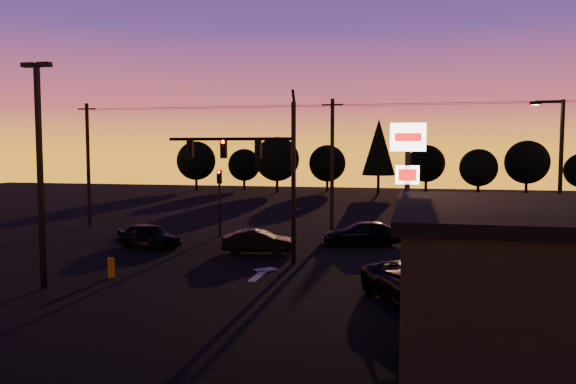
# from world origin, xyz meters

# --- Properties ---
(ground) EXTENTS (120.00, 120.00, 0.00)m
(ground) POSITION_xyz_m (0.00, 0.00, 0.00)
(ground) COLOR black
(ground) RESTS_ON ground
(lane_arrow) EXTENTS (1.20, 3.10, 0.01)m
(lane_arrow) POSITION_xyz_m (0.50, 1.67, 0.01)
(lane_arrow) COLOR beige
(lane_arrow) RESTS_ON ground
(traffic_signal_mast) EXTENTS (6.79, 0.52, 8.58)m
(traffic_signal_mast) POSITION_xyz_m (-0.10, 3.99, 4.94)
(traffic_signal_mast) COLOR black
(traffic_signal_mast) RESTS_ON ground
(secondary_signal) EXTENTS (0.30, 0.31, 4.35)m
(secondary_signal) POSITION_xyz_m (-5.00, 11.49, 2.86)
(secondary_signal) COLOR black
(secondary_signal) RESTS_ON ground
(parking_lot_light) EXTENTS (1.25, 0.30, 9.14)m
(parking_lot_light) POSITION_xyz_m (-7.50, -3.00, 5.27)
(parking_lot_light) COLOR black
(parking_lot_light) RESTS_ON ground
(pylon_sign) EXTENTS (1.50, 0.28, 6.80)m
(pylon_sign) POSITION_xyz_m (7.00, 1.50, 4.91)
(pylon_sign) COLOR black
(pylon_sign) RESTS_ON ground
(streetlight) EXTENTS (1.55, 0.35, 8.00)m
(streetlight) POSITION_xyz_m (13.91, 5.50, 4.42)
(streetlight) COLOR black
(streetlight) RESTS_ON ground
(utility_pole_0) EXTENTS (1.40, 0.26, 9.00)m
(utility_pole_0) POSITION_xyz_m (-16.00, 14.00, 4.59)
(utility_pole_0) COLOR black
(utility_pole_0) RESTS_ON ground
(utility_pole_1) EXTENTS (1.40, 0.26, 9.00)m
(utility_pole_1) POSITION_xyz_m (2.00, 14.00, 4.59)
(utility_pole_1) COLOR black
(utility_pole_1) RESTS_ON ground
(power_wires) EXTENTS (36.00, 1.22, 0.07)m
(power_wires) POSITION_xyz_m (2.00, 14.00, 8.57)
(power_wires) COLOR black
(power_wires) RESTS_ON ground
(bollard) EXTENTS (0.29, 0.29, 0.88)m
(bollard) POSITION_xyz_m (-5.80, -0.67, 0.44)
(bollard) COLOR #CA7300
(bollard) RESTS_ON ground
(tree_0) EXTENTS (5.36, 5.36, 6.74)m
(tree_0) POSITION_xyz_m (-22.00, 50.00, 4.06)
(tree_0) COLOR black
(tree_0) RESTS_ON ground
(tree_1) EXTENTS (4.54, 4.54, 5.71)m
(tree_1) POSITION_xyz_m (-16.00, 53.00, 3.43)
(tree_1) COLOR black
(tree_1) RESTS_ON ground
(tree_2) EXTENTS (5.77, 5.78, 7.26)m
(tree_2) POSITION_xyz_m (-10.00, 48.00, 4.37)
(tree_2) COLOR black
(tree_2) RESTS_ON ground
(tree_3) EXTENTS (4.95, 4.95, 6.22)m
(tree_3) POSITION_xyz_m (-4.00, 52.00, 3.75)
(tree_3) COLOR black
(tree_3) RESTS_ON ground
(tree_4) EXTENTS (4.18, 4.18, 9.50)m
(tree_4) POSITION_xyz_m (3.00, 49.00, 5.93)
(tree_4) COLOR black
(tree_4) RESTS_ON ground
(tree_5) EXTENTS (4.95, 4.95, 6.22)m
(tree_5) POSITION_xyz_m (9.00, 54.00, 3.75)
(tree_5) COLOR black
(tree_5) RESTS_ON ground
(tree_6) EXTENTS (4.54, 4.54, 5.71)m
(tree_6) POSITION_xyz_m (15.00, 48.00, 3.43)
(tree_6) COLOR black
(tree_6) RESTS_ON ground
(tree_7) EXTENTS (5.36, 5.36, 6.74)m
(tree_7) POSITION_xyz_m (21.00, 51.00, 4.06)
(tree_7) COLOR black
(tree_7) RESTS_ON ground
(car_left) EXTENTS (4.42, 2.95, 1.40)m
(car_left) POSITION_xyz_m (-7.63, 6.66, 0.70)
(car_left) COLOR black
(car_left) RESTS_ON ground
(car_mid) EXTENTS (4.08, 1.94, 1.29)m
(car_mid) POSITION_xyz_m (-0.94, 6.35, 0.65)
(car_mid) COLOR black
(car_mid) RESTS_ON ground
(car_right) EXTENTS (5.07, 3.13, 1.37)m
(car_right) POSITION_xyz_m (4.31, 10.19, 0.69)
(car_right) COLOR black
(car_right) RESTS_ON ground
(suv_parked) EXTENTS (4.78, 5.96, 1.51)m
(suv_parked) POSITION_xyz_m (7.47, -2.17, 0.75)
(suv_parked) COLOR black
(suv_parked) RESTS_ON ground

